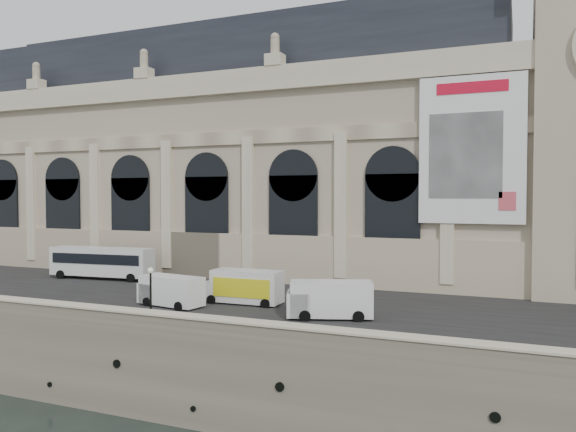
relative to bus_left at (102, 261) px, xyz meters
name	(u,v)px	position (x,y,z in m)	size (l,w,h in m)	color
ground	(94,412)	(14.35, -17.40, -7.92)	(260.00, 260.00, 0.00)	black
quay	(288,290)	(14.35, 17.60, -4.92)	(160.00, 70.00, 6.00)	gray
street	(201,293)	(14.35, -3.40, -1.89)	(160.00, 24.00, 0.06)	#2D2D2D
parapet	(99,315)	(14.35, -16.80, -1.30)	(160.00, 1.40, 1.21)	gray
museum	(230,157)	(8.37, 13.46, 11.80)	(69.00, 18.70, 29.10)	#C1B295
bus_left	(102,261)	(0.00, 0.00, 0.00)	(11.80, 3.56, 3.43)	silver
van_b	(169,291)	(15.19, -9.70, -0.65)	(5.85, 3.01, 2.48)	white
van_c	(326,300)	(28.42, -9.17, -0.53)	(6.55, 4.24, 2.73)	white
box_truck	(242,287)	(20.23, -6.45, -0.51)	(7.02, 2.63, 2.81)	silver
lamp_right	(151,296)	(17.59, -15.32, 0.04)	(0.40, 0.40, 3.94)	black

